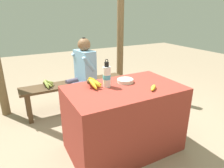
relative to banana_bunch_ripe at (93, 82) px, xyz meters
The scene contains 10 objects.
ground_plane 0.87m from the banana_bunch_ripe, 29.03° to the right, with size 12.00×12.00×0.00m, color gray.
market_counter 0.54m from the banana_bunch_ripe, 29.03° to the right, with size 1.19×0.72×0.74m.
banana_bunch_ripe is the anchor object (origin of this frame).
serving_bowl 0.37m from the banana_bunch_ripe, ahead, with size 0.18×0.18×0.04m.
water_bottle 0.15m from the banana_bunch_ripe, 22.50° to the right, with size 0.08×0.08×0.29m.
loose_banana_front 0.61m from the banana_bunch_ripe, 34.48° to the right, with size 0.14×0.13×0.04m.
wooden_bench 1.12m from the banana_bunch_ripe, 83.07° to the left, with size 1.60×0.32×0.45m.
seated_vendor 1.03m from the banana_bunch_ripe, 75.96° to the left, with size 0.44×0.42×1.12m.
banana_bunch_green 1.11m from the banana_bunch_ripe, 105.38° to the left, with size 0.17×0.27×0.13m.
support_post_far 1.81m from the banana_bunch_ripe, 50.62° to the left, with size 0.12×0.12×2.40m.
Camera 1 is at (-1.01, -1.62, 1.48)m, focal length 32.00 mm.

